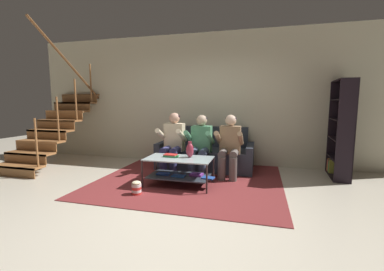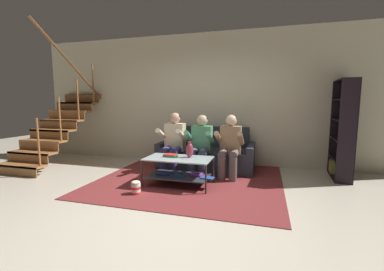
{
  "view_description": "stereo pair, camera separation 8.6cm",
  "coord_description": "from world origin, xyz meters",
  "px_view_note": "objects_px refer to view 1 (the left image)",
  "views": [
    {
      "loc": [
        1.19,
        -3.28,
        1.38
      ],
      "look_at": [
        0.04,
        1.04,
        0.8
      ],
      "focal_mm": 24.0,
      "sensor_mm": 36.0,
      "label": 1
    },
    {
      "loc": [
        1.28,
        -3.26,
        1.38
      ],
      "look_at": [
        0.04,
        1.04,
        0.8
      ],
      "focal_mm": 24.0,
      "sensor_mm": 36.0,
      "label": 2
    }
  ],
  "objects_px": {
    "person_seated_middle": "(200,142)",
    "book_stack": "(171,156)",
    "vase": "(190,150)",
    "bookshelf": "(342,134)",
    "couch": "(206,155)",
    "person_seated_left": "(173,140)",
    "coffee_table": "(180,168)",
    "popcorn_tub": "(137,188)",
    "person_seated_right": "(230,143)"
  },
  "relations": [
    {
      "from": "person_seated_middle",
      "to": "person_seated_left",
      "type": "bearing_deg",
      "value": 179.65
    },
    {
      "from": "coffee_table",
      "to": "person_seated_left",
      "type": "bearing_deg",
      "value": 117.05
    },
    {
      "from": "book_stack",
      "to": "vase",
      "type": "bearing_deg",
      "value": 8.85
    },
    {
      "from": "person_seated_middle",
      "to": "bookshelf",
      "type": "height_order",
      "value": "bookshelf"
    },
    {
      "from": "vase",
      "to": "bookshelf",
      "type": "bearing_deg",
      "value": 24.64
    },
    {
      "from": "coffee_table",
      "to": "bookshelf",
      "type": "relative_size",
      "value": 0.65
    },
    {
      "from": "bookshelf",
      "to": "couch",
      "type": "bearing_deg",
      "value": -179.6
    },
    {
      "from": "couch",
      "to": "book_stack",
      "type": "bearing_deg",
      "value": -105.88
    },
    {
      "from": "person_seated_middle",
      "to": "person_seated_right",
      "type": "bearing_deg",
      "value": 0.1
    },
    {
      "from": "book_stack",
      "to": "bookshelf",
      "type": "relative_size",
      "value": 0.14
    },
    {
      "from": "person_seated_right",
      "to": "bookshelf",
      "type": "height_order",
      "value": "bookshelf"
    },
    {
      "from": "couch",
      "to": "coffee_table",
      "type": "relative_size",
      "value": 1.7
    },
    {
      "from": "person_seated_middle",
      "to": "book_stack",
      "type": "height_order",
      "value": "person_seated_middle"
    },
    {
      "from": "person_seated_left",
      "to": "vase",
      "type": "distance_m",
      "value": 0.84
    },
    {
      "from": "person_seated_middle",
      "to": "book_stack",
      "type": "bearing_deg",
      "value": -116.42
    },
    {
      "from": "person_seated_middle",
      "to": "vase",
      "type": "xyz_separation_m",
      "value": [
        -0.03,
        -0.65,
        -0.03
      ]
    },
    {
      "from": "book_stack",
      "to": "bookshelf",
      "type": "distance_m",
      "value": 3.17
    },
    {
      "from": "coffee_table",
      "to": "book_stack",
      "type": "height_order",
      "value": "book_stack"
    },
    {
      "from": "coffee_table",
      "to": "vase",
      "type": "distance_m",
      "value": 0.34
    },
    {
      "from": "coffee_table",
      "to": "popcorn_tub",
      "type": "distance_m",
      "value": 0.79
    },
    {
      "from": "person_seated_right",
      "to": "book_stack",
      "type": "distance_m",
      "value": 1.15
    },
    {
      "from": "book_stack",
      "to": "person_seated_left",
      "type": "bearing_deg",
      "value": 106.55
    },
    {
      "from": "coffee_table",
      "to": "book_stack",
      "type": "distance_m",
      "value": 0.26
    },
    {
      "from": "person_seated_left",
      "to": "vase",
      "type": "xyz_separation_m",
      "value": [
        0.53,
        -0.65,
        -0.04
      ]
    },
    {
      "from": "vase",
      "to": "popcorn_tub",
      "type": "relative_size",
      "value": 1.27
    },
    {
      "from": "person_seated_left",
      "to": "person_seated_middle",
      "type": "bearing_deg",
      "value": -0.35
    },
    {
      "from": "person_seated_left",
      "to": "popcorn_tub",
      "type": "relative_size",
      "value": 5.58
    },
    {
      "from": "person_seated_right",
      "to": "coffee_table",
      "type": "xyz_separation_m",
      "value": [
        -0.73,
        -0.74,
        -0.32
      ]
    },
    {
      "from": "person_seated_left",
      "to": "vase",
      "type": "bearing_deg",
      "value": -50.95
    },
    {
      "from": "couch",
      "to": "person_seated_right",
      "type": "height_order",
      "value": "person_seated_right"
    },
    {
      "from": "person_seated_left",
      "to": "popcorn_tub",
      "type": "distance_m",
      "value": 1.43
    },
    {
      "from": "vase",
      "to": "popcorn_tub",
      "type": "bearing_deg",
      "value": -134.12
    },
    {
      "from": "person_seated_left",
      "to": "coffee_table",
      "type": "bearing_deg",
      "value": -62.95
    },
    {
      "from": "couch",
      "to": "bookshelf",
      "type": "distance_m",
      "value": 2.61
    },
    {
      "from": "vase",
      "to": "book_stack",
      "type": "bearing_deg",
      "value": -171.15
    },
    {
      "from": "person_seated_left",
      "to": "popcorn_tub",
      "type": "height_order",
      "value": "person_seated_left"
    },
    {
      "from": "bookshelf",
      "to": "book_stack",
      "type": "bearing_deg",
      "value": -156.96
    },
    {
      "from": "couch",
      "to": "person_seated_left",
      "type": "relative_size",
      "value": 1.66
    },
    {
      "from": "vase",
      "to": "person_seated_middle",
      "type": "bearing_deg",
      "value": 87.65
    },
    {
      "from": "popcorn_tub",
      "to": "person_seated_middle",
      "type": "bearing_deg",
      "value": 62.84
    },
    {
      "from": "coffee_table",
      "to": "bookshelf",
      "type": "height_order",
      "value": "bookshelf"
    },
    {
      "from": "person_seated_right",
      "to": "vase",
      "type": "xyz_separation_m",
      "value": [
        -0.58,
        -0.65,
        -0.03
      ]
    },
    {
      "from": "couch",
      "to": "person_seated_right",
      "type": "distance_m",
      "value": 0.84
    },
    {
      "from": "vase",
      "to": "book_stack",
      "type": "distance_m",
      "value": 0.34
    },
    {
      "from": "vase",
      "to": "bookshelf",
      "type": "relative_size",
      "value": 0.15
    },
    {
      "from": "person_seated_left",
      "to": "popcorn_tub",
      "type": "xyz_separation_m",
      "value": [
        -0.12,
        -1.32,
        -0.54
      ]
    },
    {
      "from": "person_seated_left",
      "to": "person_seated_right",
      "type": "distance_m",
      "value": 1.11
    },
    {
      "from": "couch",
      "to": "person_seated_left",
      "type": "bearing_deg",
      "value": -137.01
    },
    {
      "from": "person_seated_right",
      "to": "book_stack",
      "type": "bearing_deg",
      "value": -142.23
    },
    {
      "from": "couch",
      "to": "person_seated_middle",
      "type": "distance_m",
      "value": 0.62
    }
  ]
}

